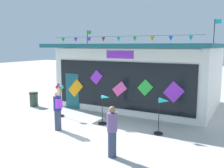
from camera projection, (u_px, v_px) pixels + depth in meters
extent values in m
plane|color=#ADAAA5|center=(94.00, 135.00, 10.25)|extent=(80.00, 80.00, 0.00)
cube|color=silver|center=(142.00, 76.00, 15.46)|extent=(8.45, 5.82, 3.46)
cube|color=#195660|center=(139.00, 46.00, 14.72)|extent=(8.85, 6.89, 0.20)
cube|color=white|center=(120.00, 55.00, 12.69)|extent=(7.77, 0.08, 0.57)
cube|color=purple|center=(120.00, 55.00, 12.67)|extent=(1.52, 0.04, 0.40)
cube|color=black|center=(120.00, 85.00, 12.94)|extent=(7.60, 0.06, 2.41)
cube|color=#195660|center=(72.00, 91.00, 14.46)|extent=(0.90, 0.07, 2.00)
cube|color=orange|center=(76.00, 88.00, 14.26)|extent=(1.03, 0.03, 1.05)
cube|color=purple|center=(96.00, 77.00, 13.49)|extent=(0.79, 0.03, 0.80)
cube|color=#EA4CA3|center=(120.00, 89.00, 12.91)|extent=(0.84, 0.03, 0.81)
cube|color=green|center=(145.00, 88.00, 12.22)|extent=(0.82, 0.03, 0.82)
cube|color=purple|center=(174.00, 92.00, 11.58)|extent=(1.00, 0.03, 1.01)
cylinder|color=black|center=(119.00, 36.00, 12.40)|extent=(8.11, 0.01, 0.01)
cone|color=green|center=(63.00, 40.00, 14.06)|extent=(0.20, 0.20, 0.22)
cone|color=purple|center=(76.00, 40.00, 13.65)|extent=(0.20, 0.20, 0.22)
cone|color=purple|center=(89.00, 40.00, 13.24)|extent=(0.20, 0.20, 0.22)
cone|color=red|center=(103.00, 39.00, 12.83)|extent=(0.20, 0.20, 0.22)
cone|color=#19B7BC|center=(119.00, 39.00, 12.42)|extent=(0.20, 0.20, 0.22)
cone|color=green|center=(135.00, 39.00, 12.01)|extent=(0.20, 0.20, 0.22)
cone|color=orange|center=(152.00, 39.00, 11.60)|extent=(0.20, 0.20, 0.22)
cone|color=blue|center=(171.00, 38.00, 11.19)|extent=(0.20, 0.20, 0.22)
cone|color=#19B7BC|center=(191.00, 38.00, 10.78)|extent=(0.20, 0.20, 0.22)
cylinder|color=black|center=(87.00, 37.00, 16.99)|extent=(0.04, 0.04, 0.90)
cube|color=green|center=(89.00, 32.00, 16.87)|extent=(0.32, 0.02, 0.22)
cylinder|color=black|center=(214.00, 32.00, 13.19)|extent=(0.04, 0.04, 1.26)
cube|color=#19B7BC|center=(218.00, 21.00, 13.03)|extent=(0.32, 0.02, 0.22)
cylinder|color=black|center=(61.00, 116.00, 12.93)|extent=(0.32, 0.32, 0.06)
cylinder|color=black|center=(60.00, 102.00, 12.82)|extent=(0.03, 0.03, 1.52)
cylinder|color=black|center=(59.00, 87.00, 12.67)|extent=(0.06, 0.04, 0.06)
cone|color=#19B7BC|center=(61.00, 87.00, 12.62)|extent=(0.16, 0.17, 0.16)
cone|color=purple|center=(59.00, 85.00, 12.65)|extent=(0.17, 0.16, 0.16)
cone|color=red|center=(58.00, 87.00, 12.72)|extent=(0.16, 0.17, 0.16)
cone|color=orange|center=(60.00, 89.00, 12.69)|extent=(0.17, 0.16, 0.16)
cylinder|color=black|center=(102.00, 123.00, 11.64)|extent=(0.39, 0.39, 0.06)
cylinder|color=black|center=(102.00, 111.00, 11.55)|extent=(0.03, 0.03, 1.28)
cone|color=#19B7BC|center=(106.00, 97.00, 11.37)|extent=(0.37, 0.22, 0.17)
cylinder|color=red|center=(102.00, 97.00, 11.46)|extent=(0.03, 0.16, 0.16)
cylinder|color=black|center=(158.00, 133.00, 10.32)|extent=(0.37, 0.37, 0.06)
cylinder|color=black|center=(159.00, 117.00, 10.22)|extent=(0.03, 0.03, 1.41)
cone|color=#19B7BC|center=(164.00, 101.00, 10.02)|extent=(0.40, 0.21, 0.21)
cylinder|color=purple|center=(159.00, 100.00, 10.11)|extent=(0.03, 0.16, 0.16)
cylinder|color=#333D56|center=(112.00, 144.00, 8.17)|extent=(0.28, 0.28, 0.86)
cylinder|color=#604C7F|center=(112.00, 122.00, 8.06)|extent=(0.34, 0.34, 0.60)
sphere|color=#8C6647|center=(112.00, 110.00, 8.00)|extent=(0.22, 0.22, 0.22)
cylinder|color=#333D56|center=(58.00, 120.00, 10.79)|extent=(0.28, 0.28, 0.86)
cylinder|color=navy|center=(57.00, 103.00, 10.68)|extent=(0.34, 0.34, 0.60)
sphere|color=tan|center=(57.00, 94.00, 10.62)|extent=(0.22, 0.22, 0.22)
cube|color=purple|center=(59.00, 104.00, 10.50)|extent=(0.27, 0.31, 0.38)
cylinder|color=#2D4238|center=(34.00, 100.00, 15.02)|extent=(0.48, 0.48, 0.76)
cylinder|color=black|center=(34.00, 93.00, 14.96)|extent=(0.52, 0.52, 0.08)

